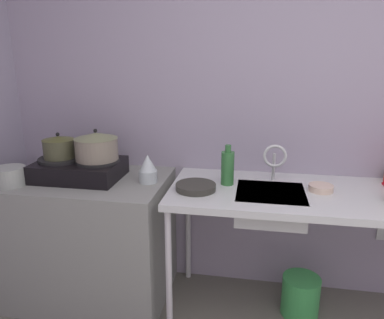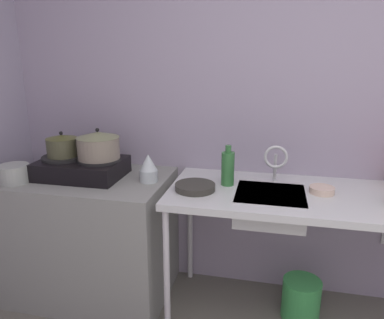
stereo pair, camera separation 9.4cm
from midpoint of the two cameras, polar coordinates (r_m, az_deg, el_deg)
The scene contains 14 objects.
wall_back at distance 2.46m, azimuth 19.71°, elevation 9.87°, with size 5.05×0.10×2.72m, color #9B91A5.
counter_concrete at distance 2.59m, azimuth -16.80°, elevation -11.58°, with size 1.04×0.67×0.83m, color gray.
counter_sink at distance 2.20m, azimuth 17.62°, elevation -6.24°, with size 1.68×0.67×0.83m.
stove at distance 2.42m, azimuth -18.19°, elevation -1.37°, with size 0.52×0.37×0.13m.
pot_on_left_burner at distance 2.45m, azimuth -21.05°, elevation 1.84°, with size 0.20×0.20×0.16m.
pot_on_right_burner at distance 2.32m, azimuth -15.78°, elevation 2.02°, with size 0.26×0.26×0.19m.
pot_beside_stove at distance 2.46m, azimuth -27.46°, elevation -2.34°, with size 0.18×0.18×0.11m.
percolator at distance 2.24m, azimuth -8.08°, elevation -1.47°, with size 0.11×0.11×0.17m.
sink_basin at distance 2.16m, azimuth 10.81°, elevation -6.88°, with size 0.39×0.37×0.15m, color silver.
faucet at distance 2.24m, azimuth 11.59°, elevation 0.25°, with size 0.14×0.08×0.24m.
frying_pan at distance 2.11m, azimuth -0.68°, elevation -4.30°, with size 0.23×0.23×0.04m, color #32312A.
small_bowl_on_drainboard at distance 2.21m, azimuth 18.29°, elevation -4.24°, with size 0.14×0.14×0.04m, color beige.
bottle_by_sink at distance 2.19m, azimuth 4.34°, elevation -1.25°, with size 0.08×0.08×0.24m.
bucket_on_floor at distance 2.53m, azimuth 15.44°, elevation -19.77°, with size 0.23×0.23×0.25m, color green.
Camera 1 is at (-0.45, -0.52, 1.58)m, focal length 34.26 mm.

